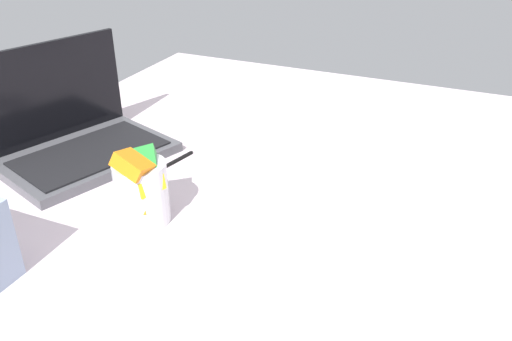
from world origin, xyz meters
TOP-DOWN VIEW (x-y plane):
  - bed_mattress at (0.00, 0.00)cm, footprint 180.00×140.00cm
  - laptop at (13.78, 48.65)cm, footprint 38.68×32.47cm
  - snack_cup at (-1.42, 21.68)cm, footprint 10.61×9.32cm
  - charger_cable at (16.01, 28.84)cm, footprint 16.75×4.15cm

SIDE VIEW (x-z plane):
  - bed_mattress at x=0.00cm, z-range 0.00..18.00cm
  - charger_cable at x=16.01cm, z-range 18.00..18.60cm
  - laptop at x=13.78cm, z-range 10.91..33.91cm
  - snack_cup at x=-1.42cm, z-range 16.83..31.35cm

